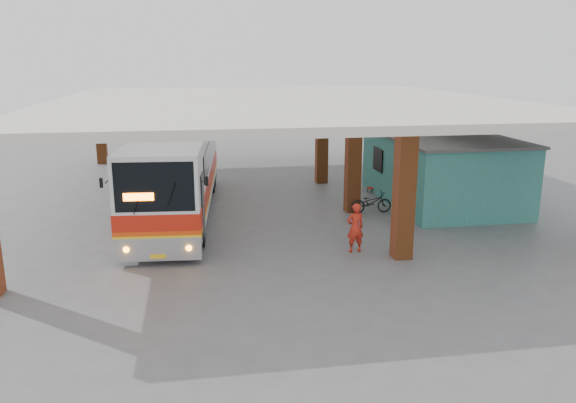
# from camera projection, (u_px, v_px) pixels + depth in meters

# --- Properties ---
(ground) EXTENTS (90.00, 90.00, 0.00)m
(ground) POSITION_uv_depth(u_px,v_px,m) (297.00, 235.00, 21.21)
(ground) COLOR #515154
(ground) RESTS_ON ground
(brick_columns) EXTENTS (20.10, 21.60, 4.35)m
(brick_columns) POSITION_uv_depth(u_px,v_px,m) (308.00, 156.00, 25.69)
(brick_columns) COLOR brown
(brick_columns) RESTS_ON ground
(canopy_roof) EXTENTS (21.00, 23.00, 0.30)m
(canopy_roof) POSITION_uv_depth(u_px,v_px,m) (283.00, 102.00, 26.40)
(canopy_roof) COLOR beige
(canopy_roof) RESTS_ON brick_columns
(shop_building) EXTENTS (5.20, 8.20, 3.11)m
(shop_building) POSITION_uv_depth(u_px,v_px,m) (441.00, 169.00, 25.86)
(shop_building) COLOR #2B6C66
(shop_building) RESTS_ON ground
(coach_bus) EXTENTS (3.81, 13.30, 3.82)m
(coach_bus) POSITION_uv_depth(u_px,v_px,m) (177.00, 170.00, 23.70)
(coach_bus) COLOR silver
(coach_bus) RESTS_ON ground
(motorcycle) EXTENTS (1.81, 0.66, 0.94)m
(motorcycle) POSITION_uv_depth(u_px,v_px,m) (371.00, 202.00, 24.17)
(motorcycle) COLOR black
(motorcycle) RESTS_ON ground
(pedestrian) EXTENTS (0.68, 0.50, 1.72)m
(pedestrian) POSITION_uv_depth(u_px,v_px,m) (355.00, 228.00, 19.17)
(pedestrian) COLOR red
(pedestrian) RESTS_ON ground
(red_chair) EXTENTS (0.49, 0.49, 0.74)m
(red_chair) POSITION_uv_depth(u_px,v_px,m) (374.00, 185.00, 28.03)
(red_chair) COLOR red
(red_chair) RESTS_ON ground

